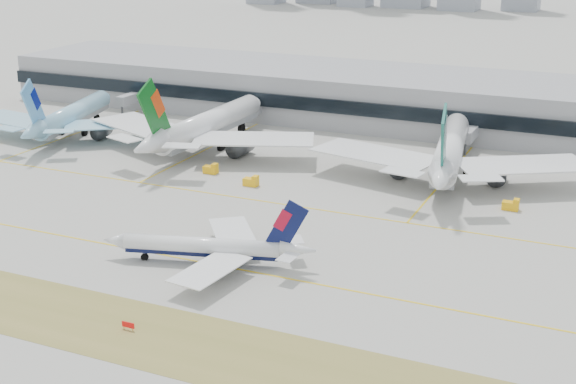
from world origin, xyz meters
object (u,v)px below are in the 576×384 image
at_px(widebody_eva, 205,127).
at_px(widebody_cathay, 449,152).
at_px(widebody_korean, 70,117).
at_px(taxiing_airliner, 210,248).
at_px(terminal, 426,100).

height_order(widebody_eva, widebody_cathay, widebody_eva).
height_order(widebody_korean, widebody_cathay, widebody_cathay).
relative_size(taxiing_airliner, widebody_cathay, 0.59).
relative_size(widebody_eva, widebody_cathay, 1.02).
xyz_separation_m(widebody_korean, widebody_eva, (43.14, 3.03, 0.88)).
distance_m(widebody_korean, widebody_eva, 43.26).
bearing_deg(widebody_eva, taxiing_airliner, -149.08).
bearing_deg(widebody_korean, taxiing_airliner, -141.31).
xyz_separation_m(widebody_korean, widebody_cathay, (109.68, 4.95, 0.83)).
bearing_deg(widebody_eva, widebody_korean, 94.66).
height_order(widebody_cathay, terminal, widebody_cathay).
distance_m(widebody_cathay, terminal, 54.37).
xyz_separation_m(widebody_eva, terminal, (47.27, 52.76, 1.04)).
bearing_deg(widebody_korean, terminal, -71.74).
xyz_separation_m(widebody_cathay, terminal, (-19.26, 50.84, 1.09)).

